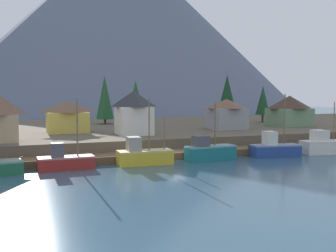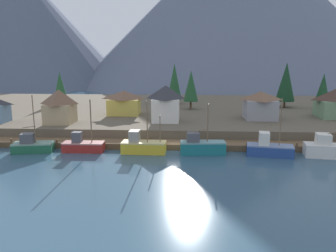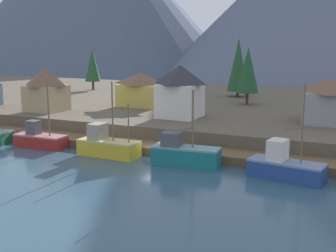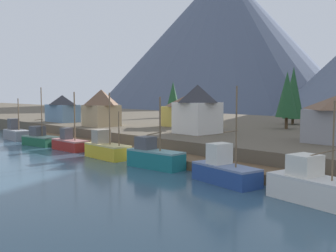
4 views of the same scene
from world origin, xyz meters
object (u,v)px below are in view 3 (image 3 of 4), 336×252
Objects in this scene: fishing_boat_teal at (184,154)px; house_grey at (332,101)px; fishing_boat_blue at (285,167)px; house_yellow at (142,89)px; conifer_back_left at (248,70)px; fishing_boat_yellow at (107,145)px; house_white at (180,91)px; fishing_boat_red at (40,139)px; conifer_mid_right at (93,65)px; conifer_near_right at (238,65)px; house_tan at (46,89)px.

house_grey is at bearing 49.96° from fishing_boat_teal.
fishing_boat_blue is 1.27× the size of house_yellow.
house_grey is 19.25m from conifer_back_left.
house_white is at bearing 80.36° from fishing_boat_yellow.
conifer_back_left reaches higher than fishing_boat_red.
fishing_boat_blue is 1.27× the size of house_white.
fishing_boat_teal is 27.50m from house_yellow.
fishing_boat_blue is 1.05× the size of conifer_mid_right.
house_white reaches higher than house_yellow.
fishing_boat_red is 0.99× the size of conifer_mid_right.
house_yellow is at bearing 81.33° from fishing_boat_red.
fishing_boat_teal reaches higher than house_yellow.
conifer_back_left is (7.99, 30.58, 7.02)m from fishing_boat_yellow.
fishing_boat_yellow is at bearing -104.65° from conifer_back_left.
house_yellow is (-27.12, 21.96, 4.06)m from fishing_boat_blue.
fishing_boat_red is 42.91m from conifer_near_right.
fishing_boat_teal is 16.60m from house_white.
fishing_boat_blue reaches higher than house_grey.
fishing_boat_yellow is 0.93× the size of fishing_boat_blue.
house_yellow is (-29.35, 3.50, -0.19)m from house_grey.
house_grey is (40.02, 6.96, -0.43)m from house_tan.
house_white is 17.16m from conifer_back_left.
house_tan is 36.14m from conifer_near_right.
conifer_back_left reaches higher than house_tan.
house_tan is at bearing -135.58° from house_yellow.
house_white is at bearing -107.50° from conifer_back_left.
conifer_near_right reaches higher than house_yellow.
house_tan reaches higher than fishing_boat_yellow.
fishing_boat_red is 9.92m from fishing_boat_yellow.
fishing_boat_blue is at bearing -67.82° from conifer_near_right.
conifer_near_right is (13.47, 40.05, 7.49)m from fishing_boat_red.
fishing_boat_yellow is 32.37m from conifer_back_left.
conifer_back_left is (-12.13, 30.98, 7.03)m from fishing_boat_blue.
conifer_near_right reaches higher than house_white.
fishing_boat_teal is 0.74× the size of conifer_near_right.
fishing_boat_yellow is 20.13m from fishing_boat_blue.
conifer_near_right reaches higher than conifer_back_left.
house_yellow is 17.75m from conifer_back_left.
fishing_boat_teal is 1.12× the size of house_white.
fishing_boat_red is at bearing -54.61° from house_tan.
conifer_back_left reaches higher than conifer_mid_right.
fishing_boat_red is 0.91× the size of conifer_back_left.
fishing_boat_yellow is at bearing -141.07° from house_grey.
conifer_near_right is 1.25× the size of conifer_mid_right.
fishing_boat_red reaches higher than fishing_boat_yellow.
fishing_boat_yellow is 23.02m from house_yellow.
conifer_mid_right is at bearing 157.66° from house_grey.
house_tan reaches higher than fishing_boat_red.
conifer_mid_right is at bearing 149.97° from fishing_boat_blue.
house_tan is (-17.66, 11.10, 4.66)m from fishing_boat_yellow.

